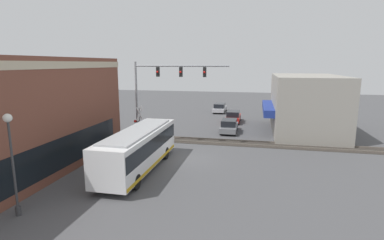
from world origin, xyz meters
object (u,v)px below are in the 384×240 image
streetlamp (12,156)px  crossing_signal (140,121)px  parked_car_red (233,117)px  pedestrian_at_crossing (154,133)px  city_bus (139,148)px  parked_car_silver (220,108)px  parked_car_grey (229,126)px

streetlamp → crossing_signal: bearing=-3.9°
parked_car_red → pedestrian_at_crossing: pedestrian_at_crossing is taller
city_bus → crossing_signal: size_ratio=2.69×
city_bus → parked_car_silver: size_ratio=2.20×
parked_car_silver → crossing_signal: bearing=166.2°
parked_car_silver → streetlamp: bearing=170.1°
streetlamp → parked_car_silver: bearing=-9.9°
city_bus → parked_car_silver: city_bus is taller
parked_car_silver → pedestrian_at_crossing: 20.67m
parked_car_grey → city_bus: bearing=158.7°
parked_car_silver → city_bus: bearing=174.7°
streetlamp → pedestrian_at_crossing: size_ratio=3.00×
parked_car_grey → parked_car_silver: (14.14, 2.80, -0.02)m
parked_car_red → parked_car_silver: size_ratio=0.96×
city_bus → streetlamp: size_ratio=1.90×
streetlamp → parked_car_silver: streetlamp is taller
crossing_signal → parked_car_red: 15.56m
streetlamp → parked_car_silver: size_ratio=1.16×
parked_car_silver → pedestrian_at_crossing: pedestrian_at_crossing is taller
city_bus → pedestrian_at_crossing: bearing=11.5°
crossing_signal → parked_car_grey: 10.80m
city_bus → parked_car_grey: (13.84, -5.40, -0.99)m
city_bus → crossing_signal: crossing_signal is taller
city_bus → streetlamp: bearing=154.9°
crossing_signal → parked_car_red: size_ratio=0.85×
streetlamp → parked_car_red: 29.23m
parked_car_red → parked_car_grey: bearing=180.0°
city_bus → streetlamp: 8.62m
crossing_signal → parked_car_silver: crossing_signal is taller
parked_car_red → pedestrian_at_crossing: 14.12m
parked_car_grey → parked_car_red: 6.17m
streetlamp → parked_car_grey: (21.52, -9.01, -2.51)m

